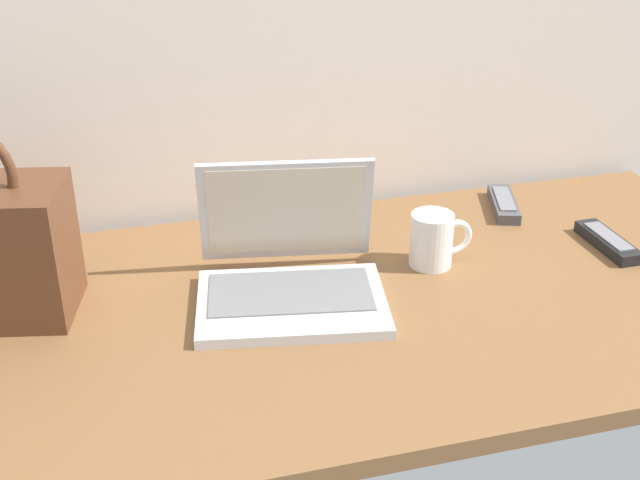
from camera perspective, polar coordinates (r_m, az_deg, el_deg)
The scene contains 5 objects.
desk at distance 1.40m, azimuth 1.91°, elevation -4.71°, with size 1.60×0.76×0.03m.
laptop at distance 1.39m, azimuth -2.14°, elevation -2.03°, with size 0.35×0.32×0.21m.
coffee_mug at distance 1.49m, azimuth 7.84°, elevation 0.07°, with size 0.12×0.08×0.10m.
remote_control_near at distance 1.75m, azimuth 12.58°, elevation 2.46°, with size 0.09×0.17×0.02m.
remote_control_far at distance 1.65m, azimuth 19.27°, elevation -0.11°, with size 0.05×0.16×0.02m.
Camera 1 is at (-0.36, -1.14, 0.75)m, focal length 46.30 mm.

